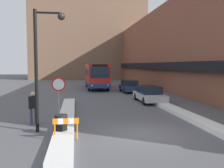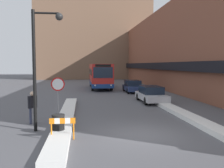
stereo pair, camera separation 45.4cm
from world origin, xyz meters
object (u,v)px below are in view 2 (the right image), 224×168
(parked_car_back, at_px, (133,86))
(stop_sign, at_px, (58,90))
(pedestrian, at_px, (33,104))
(parked_car_front, at_px, (151,94))
(city_bus, at_px, (100,75))
(construction_barricade, at_px, (62,124))
(trash_bin, at_px, (58,125))
(street_lamp, at_px, (41,56))

(parked_car_back, height_order, stop_sign, stop_sign)
(parked_car_back, bearing_deg, pedestrian, -120.09)
(pedestrian, bearing_deg, parked_car_front, -14.41)
(city_bus, height_order, construction_barricade, city_bus)
(parked_car_back, height_order, trash_bin, parked_car_back)
(street_lamp, xyz_separation_m, construction_barricade, (1.10, -1.58, -2.95))
(construction_barricade, bearing_deg, parked_car_front, 56.33)
(street_lamp, height_order, pedestrian, street_lamp)
(street_lamp, bearing_deg, trash_bin, -43.58)
(city_bus, xyz_separation_m, parked_car_back, (3.45, -5.30, -1.09))
(street_lamp, xyz_separation_m, trash_bin, (0.85, -0.81, -3.14))
(parked_car_back, bearing_deg, street_lamp, -115.47)
(construction_barricade, bearing_deg, city_bus, 82.08)
(stop_sign, relative_size, street_lamp, 0.43)
(city_bus, relative_size, trash_bin, 10.73)
(parked_car_back, height_order, street_lamp, street_lamp)
(parked_car_back, distance_m, pedestrian, 17.01)
(city_bus, distance_m, stop_sign, 20.01)
(parked_car_front, xyz_separation_m, parked_car_back, (0.00, 7.88, 0.01))
(street_lamp, relative_size, construction_barricade, 5.24)
(trash_bin, bearing_deg, parked_car_front, 53.20)
(city_bus, distance_m, construction_barricade, 23.46)
(street_lamp, bearing_deg, city_bus, 78.68)
(stop_sign, xyz_separation_m, pedestrian, (-1.33, -0.36, -0.76))
(stop_sign, bearing_deg, city_bus, 79.23)
(city_bus, xyz_separation_m, pedestrian, (-5.07, -20.01, -0.73))
(city_bus, distance_m, trash_bin, 22.75)
(pedestrian, xyz_separation_m, construction_barricade, (1.85, -3.20, -0.39))
(city_bus, relative_size, parked_car_back, 2.40)
(parked_car_back, bearing_deg, city_bus, 123.10)
(parked_car_back, bearing_deg, trash_bin, -112.00)
(stop_sign, height_order, trash_bin, stop_sign)
(pedestrian, relative_size, construction_barricade, 1.60)
(stop_sign, xyz_separation_m, trash_bin, (0.26, -2.79, -1.34))
(street_lamp, bearing_deg, pedestrian, 114.63)
(pedestrian, bearing_deg, parked_car_back, 6.81)
(city_bus, distance_m, pedestrian, 20.66)
(construction_barricade, bearing_deg, trash_bin, 108.02)
(city_bus, height_order, parked_car_front, city_bus)
(parked_car_front, relative_size, construction_barricade, 4.13)
(street_lamp, bearing_deg, parked_car_front, 47.37)
(parked_car_back, height_order, construction_barricade, parked_car_back)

